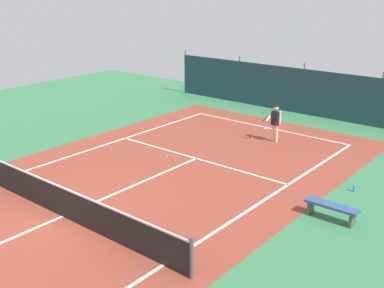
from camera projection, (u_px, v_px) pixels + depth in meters
ground_plane at (63, 216)px, 14.32m from camera, size 36.00×36.00×0.00m
court_surface at (63, 216)px, 14.32m from camera, size 11.02×26.60×0.01m
tennis_net at (61, 201)px, 14.15m from camera, size 10.12×0.10×1.10m
back_fence at (306, 100)px, 25.71m from camera, size 16.30×0.98×2.70m
tennis_player at (275, 121)px, 20.75m from camera, size 0.77×0.71×1.64m
tennis_ball_near_player at (167, 156)px, 19.21m from camera, size 0.07×0.07×0.07m
courtside_bench at (332, 208)px, 14.02m from camera, size 1.60×0.40×0.49m
water_bottle at (354, 188)px, 16.00m from camera, size 0.08×0.08×0.24m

